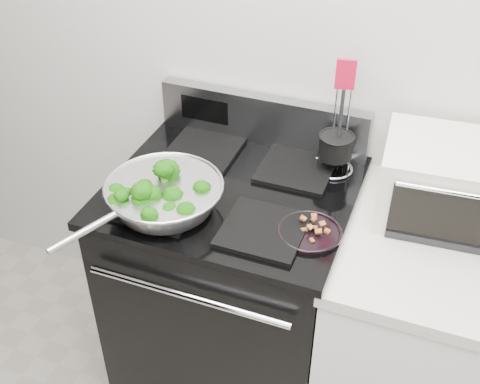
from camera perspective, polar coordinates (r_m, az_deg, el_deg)
The scene contains 8 objects.
back_wall at distance 1.97m, azimuth 11.21°, elevation 13.51°, with size 4.00×0.02×2.70m, color silver.
gas_range at distance 2.26m, azimuth -0.70°, elevation -8.98°, with size 0.79×0.69×1.13m.
counter at distance 2.20m, azimuth 16.59°, elevation -13.74°, with size 0.62×0.68×0.92m.
skillet at distance 1.85m, azimuth -7.24°, elevation -0.21°, with size 0.37×0.56×0.08m.
broccoli_pile at distance 1.83m, azimuth -7.23°, elevation 0.33°, with size 0.29×0.29×0.10m, color #093104, non-canonical shape.
bacon_plate at distance 1.77m, azimuth 6.63°, elevation -3.53°, with size 0.19×0.19×0.04m.
utensil_holder at distance 2.02m, azimuth 9.01°, elevation 3.75°, with size 0.13×0.13×0.41m.
toaster_oven at distance 1.93m, azimuth 19.52°, elevation 0.78°, with size 0.45×0.35×0.25m.
Camera 1 is at (0.29, -0.05, 2.11)m, focal length 45.00 mm.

